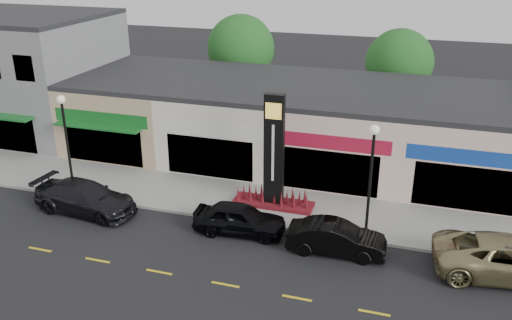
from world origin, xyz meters
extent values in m
plane|color=black|center=(0.00, 0.00, 0.00)|extent=(120.00, 120.00, 0.00)
cube|color=gray|center=(0.00, 4.35, 0.07)|extent=(52.00, 4.30, 0.15)
cube|color=gray|center=(0.00, 2.10, 0.07)|extent=(52.00, 0.20, 0.15)
cube|color=slate|center=(-18.00, 11.50, 4.00)|extent=(12.00, 10.00, 8.00)
cube|color=#262628|center=(-18.00, 11.50, 8.15)|extent=(12.00, 10.00, 0.30)
cube|color=black|center=(-13.50, 6.55, 5.80)|extent=(1.40, 0.10, 1.60)
cube|color=tan|center=(-8.50, 11.50, 2.25)|extent=(7.00, 10.00, 4.50)
cube|color=#262628|center=(-8.50, 11.50, 4.65)|extent=(7.00, 10.00, 0.30)
cube|color=black|center=(-8.50, 6.55, 1.40)|extent=(5.25, 0.10, 2.40)
cube|color=#166524|center=(-8.50, 6.55, 3.10)|extent=(6.30, 0.12, 0.80)
cube|color=#166524|center=(-8.50, 6.10, 2.70)|extent=(5.60, 0.90, 0.12)
cube|color=silver|center=(-1.50, 11.50, 2.25)|extent=(7.00, 10.00, 4.50)
cube|color=#262628|center=(-1.50, 11.50, 4.65)|extent=(7.00, 10.00, 0.30)
cube|color=black|center=(-1.50, 6.55, 1.40)|extent=(5.25, 0.10, 2.40)
cube|color=silver|center=(-1.50, 6.55, 3.10)|extent=(6.30, 0.12, 0.80)
cube|color=beige|center=(5.50, 11.50, 2.25)|extent=(7.00, 10.00, 4.50)
cube|color=#262628|center=(5.50, 11.50, 4.65)|extent=(7.00, 10.00, 0.30)
cube|color=black|center=(5.50, 6.55, 1.40)|extent=(5.25, 0.10, 2.40)
cube|color=#AF1733|center=(5.50, 6.55, 3.10)|extent=(6.30, 0.12, 0.80)
cube|color=beige|center=(12.50, 11.50, 2.25)|extent=(7.00, 10.00, 4.50)
cube|color=#262628|center=(12.50, 11.50, 4.65)|extent=(7.00, 10.00, 0.30)
cube|color=black|center=(12.50, 6.55, 1.40)|extent=(5.25, 0.10, 2.40)
cube|color=#1741A1|center=(12.50, 6.55, 3.10)|extent=(6.30, 0.12, 0.80)
cylinder|color=#382619|center=(-4.00, 19.50, 1.57)|extent=(0.36, 0.36, 3.15)
sphere|color=#19501A|center=(-4.00, 19.50, 5.23)|extent=(5.20, 5.20, 5.20)
cylinder|color=#382619|center=(8.00, 19.50, 1.49)|extent=(0.36, 0.36, 2.97)
sphere|color=#19501A|center=(8.00, 19.50, 4.89)|extent=(4.80, 4.80, 4.80)
cylinder|color=black|center=(-8.00, 2.50, 0.30)|extent=(0.32, 0.32, 0.30)
cylinder|color=black|center=(-8.00, 2.50, 2.80)|extent=(0.14, 0.14, 5.00)
sphere|color=silver|center=(-8.00, 2.50, 5.40)|extent=(0.44, 0.44, 0.44)
cylinder|color=black|center=(8.00, 2.50, 0.30)|extent=(0.32, 0.32, 0.30)
cylinder|color=black|center=(8.00, 2.50, 2.80)|extent=(0.14, 0.14, 5.00)
sphere|color=silver|center=(8.00, 2.50, 5.40)|extent=(0.44, 0.44, 0.44)
cube|color=#580F18|center=(3.00, 4.20, 0.25)|extent=(4.20, 1.30, 0.20)
cube|color=black|center=(3.00, 4.20, 3.15)|extent=(1.00, 0.40, 6.00)
cube|color=yellow|center=(3.00, 3.98, 5.35)|extent=(0.80, 0.05, 0.80)
cube|color=silver|center=(3.00, 3.98, 3.15)|extent=(0.12, 0.04, 3.00)
imported|color=black|center=(-6.09, 0.86, 0.80)|extent=(2.66, 5.65, 1.60)
imported|color=black|center=(2.17, 1.19, 0.75)|extent=(2.09, 4.53, 1.50)
imported|color=black|center=(6.88, 0.80, 0.73)|extent=(1.71, 4.47, 1.45)
imported|color=tan|center=(14.04, 1.15, 0.86)|extent=(3.53, 6.47, 1.72)
camera|label=1|loc=(9.76, -20.31, 13.10)|focal=38.00mm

